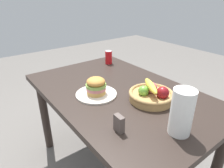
{
  "coord_description": "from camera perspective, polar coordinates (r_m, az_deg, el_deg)",
  "views": [
    {
      "loc": [
        0.98,
        -0.81,
        1.4
      ],
      "look_at": [
        -0.02,
        -0.05,
        0.81
      ],
      "focal_mm": 32.15,
      "sensor_mm": 36.0,
      "label": 1
    }
  ],
  "objects": [
    {
      "name": "fruit_basket",
      "position": [
        1.31,
        11.17,
        -2.89
      ],
      "size": [
        0.29,
        0.29,
        0.14
      ],
      "color": "tan",
      "rests_on": "dining_table"
    },
    {
      "name": "sandwich",
      "position": [
        1.35,
        -4.57,
        -0.46
      ],
      "size": [
        0.14,
        0.14,
        0.12
      ],
      "color": "tan",
      "rests_on": "plate"
    },
    {
      "name": "napkin_holder",
      "position": [
        1.02,
        2.01,
        -11.17
      ],
      "size": [
        0.06,
        0.03,
        0.09
      ],
      "primitive_type": "cube",
      "rotation": [
        0.0,
        0.0,
        -0.05
      ],
      "color": "#594C47",
      "rests_on": "dining_table"
    },
    {
      "name": "soda_can",
      "position": [
        1.95,
        -0.97,
        7.62
      ],
      "size": [
        0.07,
        0.07,
        0.13
      ],
      "color": "red",
      "rests_on": "dining_table"
    },
    {
      "name": "paper_towel_roll",
      "position": [
        1.03,
        19.23,
        -7.61
      ],
      "size": [
        0.11,
        0.11,
        0.24
      ],
      "primitive_type": "cylinder",
      "color": "white",
      "rests_on": "dining_table"
    },
    {
      "name": "plate",
      "position": [
        1.38,
        -4.48,
        -2.87
      ],
      "size": [
        0.28,
        0.28,
        0.01
      ],
      "primitive_type": "cylinder",
      "color": "silver",
      "rests_on": "dining_table"
    },
    {
      "name": "ground_plane",
      "position": [
        1.89,
        1.63,
        -22.53
      ],
      "size": [
        8.0,
        8.0,
        0.0
      ],
      "primitive_type": "plane",
      "color": "slate"
    },
    {
      "name": "dining_table",
      "position": [
        1.48,
        1.94,
        -5.4
      ],
      "size": [
        1.4,
        0.9,
        0.75
      ],
      "color": "#2D231E",
      "rests_on": "ground_plane"
    }
  ]
}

